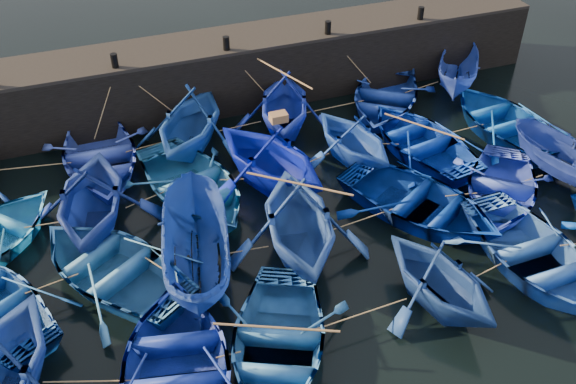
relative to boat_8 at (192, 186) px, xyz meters
name	(u,v)px	position (x,y,z in m)	size (l,w,h in m)	color
ground	(328,278)	(2.66, -4.74, -0.55)	(120.00, 120.00, 0.00)	black
quay_wall	(222,73)	(2.66, 5.76, 0.70)	(26.00, 2.50, 2.50)	black
quay_top	(220,41)	(2.66, 5.76, 2.01)	(26.00, 2.50, 0.12)	black
bollard_1	(114,61)	(-1.34, 4.86, 2.32)	(0.24, 0.24, 0.50)	black
bollard_2	(226,43)	(2.66, 4.86, 2.32)	(0.24, 0.24, 0.50)	black
bollard_3	(328,28)	(6.66, 4.86, 2.32)	(0.24, 0.24, 0.50)	black
bollard_4	(421,13)	(10.66, 4.86, 2.32)	(0.24, 0.24, 0.50)	black
boat_1	(99,157)	(-2.56, 2.65, -0.01)	(3.76, 5.26, 1.09)	blue
boat_2	(190,120)	(0.65, 2.83, 0.65)	(3.93, 4.55, 2.40)	#1A49A0
boat_3	(284,103)	(4.17, 2.93, 0.60)	(3.76, 4.37, 2.30)	#1B33CA
boat_4	(384,97)	(8.34, 3.00, -0.02)	(3.69, 5.16, 1.07)	navy
boat_5	(458,72)	(11.80, 3.33, 0.26)	(1.57, 4.18, 1.62)	blue
boat_7	(91,197)	(-3.05, -0.38, 0.67)	(3.99, 4.62, 2.43)	navy
boat_8	(192,186)	(0.00, 0.00, 0.00)	(3.80, 5.31, 1.10)	#296FAF
boat_9	(270,156)	(2.54, -0.23, 0.68)	(4.03, 4.68, 2.46)	#0312A6
boat_10	(353,137)	(5.65, 0.15, 0.45)	(3.28, 3.80, 2.00)	#1A46B6
boat_11	(422,140)	(8.16, -0.16, -0.03)	(3.62, 5.06, 1.05)	#042A9E
boat_12	(504,120)	(11.64, -0.08, -0.02)	(3.69, 5.16, 1.07)	#0843A0
boat_14	(112,266)	(-2.89, -2.76, -0.01)	(3.72, 5.21, 1.08)	#2A66A4
boat_15	(195,251)	(-0.71, -3.40, 0.40)	(1.86, 4.94, 1.91)	navy
boat_16	(298,220)	(2.23, -3.51, 0.69)	(4.07, 4.72, 2.48)	#264D98
boat_17	(420,203)	(6.31, -3.26, 0.00)	(3.79, 5.29, 1.10)	navy
boat_18	(501,189)	(9.12, -3.47, -0.07)	(3.31, 4.63, 0.96)	blue
boat_19	(567,163)	(11.65, -3.39, 0.25)	(1.56, 4.15, 1.61)	navy
boat_21	(178,369)	(-1.97, -6.72, 0.01)	(3.88, 5.42, 1.13)	navy
boat_22	(277,342)	(0.42, -6.75, -0.05)	(3.47, 4.86, 1.01)	#235FAE
boat_23	(440,277)	(4.91, -6.63, 0.45)	(3.29, 3.82, 2.01)	navy
boat_24	(533,254)	(8.15, -6.35, -0.02)	(3.69, 5.16, 1.07)	blue
wooden_crate	(279,117)	(2.84, -0.23, 2.04)	(0.53, 0.38, 0.27)	olive
mooring_ropes	(261,155)	(2.44, 0.39, 0.34)	(18.89, 11.55, 2.10)	tan
loose_oars	(326,163)	(3.75, -1.87, 1.19)	(9.99, 11.75, 1.54)	#99724C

